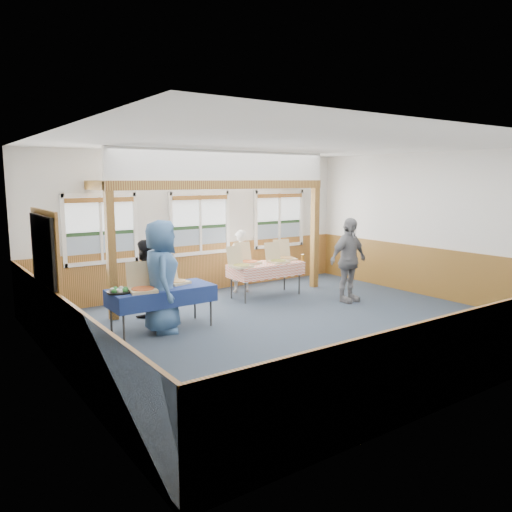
{
  "coord_description": "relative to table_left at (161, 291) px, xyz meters",
  "views": [
    {
      "loc": [
        -5.53,
        -6.68,
        2.61
      ],
      "look_at": [
        -0.14,
        1.0,
        1.16
      ],
      "focal_mm": 35.0,
      "sensor_mm": 36.0,
      "label": 1
    }
  ],
  "objects": [
    {
      "name": "floor",
      "position": [
        2.03,
        -1.17,
        -0.7
      ],
      "size": [
        8.0,
        8.0,
        0.0
      ],
      "primitive_type": "plane",
      "color": "#272F40",
      "rests_on": "ground"
    },
    {
      "name": "ceiling",
      "position": [
        2.03,
        -1.17,
        2.5
      ],
      "size": [
        8.0,
        8.0,
        0.0
      ],
      "primitive_type": "plane",
      "rotation": [
        3.14,
        0.0,
        0.0
      ],
      "color": "white",
      "rests_on": "wall_back"
    },
    {
      "name": "wall_back",
      "position": [
        2.03,
        2.33,
        0.9
      ],
      "size": [
        8.0,
        0.0,
        8.0
      ],
      "primitive_type": "plane",
      "rotation": [
        1.57,
        0.0,
        0.0
      ],
      "color": "silver",
      "rests_on": "floor"
    },
    {
      "name": "wall_front",
      "position": [
        2.03,
        -4.67,
        0.9
      ],
      "size": [
        8.0,
        0.0,
        8.0
      ],
      "primitive_type": "plane",
      "rotation": [
        -1.57,
        0.0,
        0.0
      ],
      "color": "silver",
      "rests_on": "floor"
    },
    {
      "name": "wall_left",
      "position": [
        -1.97,
        -1.17,
        0.9
      ],
      "size": [
        0.0,
        8.0,
        8.0
      ],
      "primitive_type": "plane",
      "rotation": [
        1.57,
        0.0,
        1.57
      ],
      "color": "silver",
      "rests_on": "floor"
    },
    {
      "name": "wall_right",
      "position": [
        6.03,
        -1.17,
        0.9
      ],
      "size": [
        0.0,
        8.0,
        8.0
      ],
      "primitive_type": "plane",
      "rotation": [
        1.57,
        0.0,
        -1.57
      ],
      "color": "silver",
      "rests_on": "floor"
    },
    {
      "name": "wainscot_back",
      "position": [
        2.03,
        2.31,
        -0.15
      ],
      "size": [
        7.98,
        0.05,
        1.1
      ],
      "primitive_type": "cube",
      "color": "brown",
      "rests_on": "floor"
    },
    {
      "name": "wainscot_front",
      "position": [
        2.03,
        -4.64,
        -0.15
      ],
      "size": [
        7.98,
        0.05,
        1.1
      ],
      "primitive_type": "cube",
      "color": "brown",
      "rests_on": "floor"
    },
    {
      "name": "wainscot_left",
      "position": [
        -1.95,
        -1.17,
        -0.15
      ],
      "size": [
        0.05,
        6.98,
        1.1
      ],
      "primitive_type": "cube",
      "color": "brown",
      "rests_on": "floor"
    },
    {
      "name": "wainscot_right",
      "position": [
        6.0,
        -1.17,
        -0.15
      ],
      "size": [
        0.05,
        6.98,
        1.1
      ],
      "primitive_type": "cube",
      "color": "brown",
      "rests_on": "floor"
    },
    {
      "name": "cased_opening",
      "position": [
        -1.93,
        -0.27,
        0.35
      ],
      "size": [
        0.06,
        1.3,
        2.1
      ],
      "primitive_type": "cube",
      "color": "#303030",
      "rests_on": "wall_left"
    },
    {
      "name": "window_left",
      "position": [
        -0.27,
        2.29,
        0.98
      ],
      "size": [
        1.56,
        0.1,
        1.46
      ],
      "color": "white",
      "rests_on": "wall_back"
    },
    {
      "name": "window_mid",
      "position": [
        2.03,
        2.29,
        0.98
      ],
      "size": [
        1.56,
        0.1,
        1.46
      ],
      "color": "white",
      "rests_on": "wall_back"
    },
    {
      "name": "window_right",
      "position": [
        4.33,
        2.29,
        0.98
      ],
      "size": [
        1.56,
        0.1,
        1.46
      ],
      "color": "white",
      "rests_on": "wall_back"
    },
    {
      "name": "post_left",
      "position": [
        -0.47,
        1.13,
        0.5
      ],
      "size": [
        0.15,
        0.15,
        2.4
      ],
      "primitive_type": "cube",
      "color": "#5B2D14",
      "rests_on": "floor"
    },
    {
      "name": "post_right",
      "position": [
        4.53,
        1.13,
        0.5
      ],
      "size": [
        0.15,
        0.15,
        2.4
      ],
      "primitive_type": "cube",
      "color": "#5B2D14",
      "rests_on": "floor"
    },
    {
      "name": "cross_beam",
      "position": [
        2.03,
        1.13,
        1.79
      ],
      "size": [
        5.15,
        0.18,
        0.18
      ],
      "primitive_type": "cube",
      "color": "#5B2D14",
      "rests_on": "post_left"
    },
    {
      "name": "table_left",
      "position": [
        0.0,
        0.0,
        0.0
      ],
      "size": [
        1.93,
        1.26,
        0.76
      ],
      "rotation": [
        0.0,
        0.0,
        0.27
      ],
      "color": "#303030",
      "rests_on": "floor"
    },
    {
      "name": "table_right",
      "position": [
        2.96,
        0.98,
        -0.0
      ],
      "size": [
        1.81,
        1.33,
        0.76
      ],
      "rotation": [
        0.0,
        0.0,
        0.36
      ],
      "color": "#303030",
      "rests_on": "floor"
    },
    {
      "name": "pizza_box_a",
      "position": [
        -0.39,
        -0.11,
        0.13
      ],
      "size": [
        0.51,
        0.58,
        0.47
      ],
      "rotation": [
        0.0,
        0.0,
        -0.17
      ],
      "color": "tan",
      "rests_on": "table_left"
    },
    {
      "name": "pizza_box_b",
      "position": [
        0.34,
        0.16,
        0.12
      ],
      "size": [
        0.48,
        0.54,
        0.42
      ],
      "rotation": [
        0.0,
        0.0,
        0.23
      ],
      "color": "tan",
      "rests_on": "table_left"
    },
    {
      "name": "pizza_box_c",
      "position": [
        2.21,
        0.88,
        0.12
      ],
      "size": [
        0.43,
        0.51,
        0.43
      ],
      "rotation": [
        0.0,
        0.0,
        0.07
      ],
      "color": "tan",
      "rests_on": "table_right"
    },
    {
      "name": "pizza_box_d",
      "position": [
        2.61,
        1.17,
        0.13
      ],
      "size": [
        0.42,
        0.51,
        0.46
      ],
      "rotation": [
        0.0,
        0.0,
        0.01
      ],
      "color": "tan",
      "rests_on": "table_right"
    },
    {
      "name": "pizza_box_e",
      "position": [
        3.21,
        0.9,
        0.12
      ],
      "size": [
        0.43,
        0.51,
        0.43
      ],
      "rotation": [
        0.0,
        0.0,
        -0.06
      ],
      "color": "tan",
      "rests_on": "table_right"
    },
    {
      "name": "pizza_box_f",
      "position": [
        3.62,
        1.12,
        0.13
      ],
      "size": [
        0.51,
        0.58,
        0.45
      ],
      "rotation": [
        0.0,
        0.0,
        -0.22
      ],
      "color": "tan",
      "rests_on": "table_right"
    },
    {
      "name": "veggie_tray",
      "position": [
        -0.75,
        -0.0,
        0.09
      ],
      "size": [
        0.4,
        0.4,
        0.09
      ],
      "color": "black",
      "rests_on": "table_left"
    },
    {
      "name": "drink_glass",
      "position": [
        3.81,
        0.73,
        0.13
      ],
      "size": [
        0.07,
        0.07,
        0.15
      ],
      "primitive_type": "cylinder",
      "color": "#945C18",
      "rests_on": "table_right"
    },
    {
      "name": "woman_white",
      "position": [
        2.74,
        1.68,
        0.03
      ],
      "size": [
        0.62,
        0.51,
        1.45
      ],
      "primitive_type": "imported",
      "rotation": [
        0.0,
        0.0,
        2.78
      ],
      "color": "silver",
      "rests_on": "floor"
    },
    {
      "name": "woman_black",
      "position": [
        0.1,
        0.97,
        0.04
      ],
      "size": [
        0.86,
        0.76,
        1.48
      ],
      "primitive_type": "imported",
      "rotation": [
        0.0,
        0.0,
        3.47
      ],
      "color": "black",
      "rests_on": "floor"
    },
    {
      "name": "man_blue",
      "position": [
        -0.04,
        -0.11,
        0.27
      ],
      "size": [
        0.91,
        1.1,
        1.93
      ],
      "primitive_type": "imported",
      "rotation": [
        0.0,
        0.0,
        1.2
      ],
      "color": "#3B6194",
      "rests_on": "floor"
    },
    {
      "name": "person_grey",
      "position": [
        4.12,
        -0.41,
        0.2
      ],
      "size": [
        1.09,
        0.52,
        1.8
      ],
      "primitive_type": "imported",
      "rotation": [
        0.0,
        0.0,
        0.08
      ],
      "color": "slate",
      "rests_on": "floor"
    }
  ]
}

